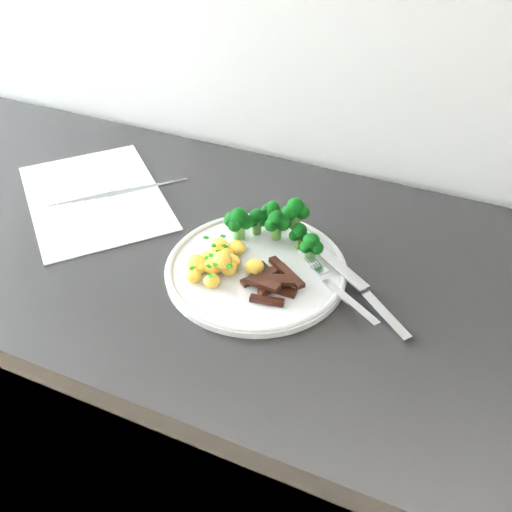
# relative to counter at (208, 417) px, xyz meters

# --- Properties ---
(counter) EXTENTS (2.38, 0.59, 0.89)m
(counter) POSITION_rel_counter_xyz_m (0.00, 0.00, 0.00)
(counter) COLOR black
(counter) RESTS_ON ground
(recipe_paper) EXTENTS (0.37, 0.37, 0.00)m
(recipe_paper) POSITION_rel_counter_xyz_m (-0.22, 0.05, 0.45)
(recipe_paper) COLOR white
(recipe_paper) RESTS_ON counter
(plate) EXTENTS (0.27, 0.27, 0.02)m
(plate) POSITION_rel_counter_xyz_m (0.12, -0.02, 0.45)
(plate) COLOR white
(plate) RESTS_ON counter
(broccoli) EXTENTS (0.16, 0.09, 0.06)m
(broccoli) POSITION_rel_counter_xyz_m (0.12, 0.05, 0.49)
(broccoli) COLOR #3B6A25
(broccoli) RESTS_ON plate
(potatoes) EXTENTS (0.11, 0.11, 0.04)m
(potatoes) POSITION_rel_counter_xyz_m (0.07, -0.04, 0.47)
(potatoes) COLOR #FFCE59
(potatoes) RESTS_ON plate
(beef_strips) EXTENTS (0.09, 0.09, 0.02)m
(beef_strips) POSITION_rel_counter_xyz_m (0.16, -0.05, 0.47)
(beef_strips) COLOR black
(beef_strips) RESTS_ON plate
(fork) EXTENTS (0.15, 0.11, 0.02)m
(fork) POSITION_rel_counter_xyz_m (0.24, -0.03, 0.46)
(fork) COLOR silver
(fork) RESTS_ON plate
(knife) EXTENTS (0.18, 0.14, 0.02)m
(knife) POSITION_rel_counter_xyz_m (0.29, -0.02, 0.46)
(knife) COLOR silver
(knife) RESTS_ON plate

